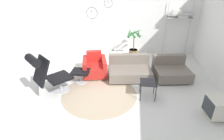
{
  "coord_description": "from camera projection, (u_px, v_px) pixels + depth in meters",
  "views": [
    {
      "loc": [
        0.77,
        -4.16,
        2.73
      ],
      "look_at": [
        0.25,
        0.12,
        0.55
      ],
      "focal_mm": 28.0,
      "sensor_mm": 36.0,
      "label": 1
    }
  ],
  "objects": [
    {
      "name": "ground_plane",
      "position": [
        103.0,
        88.0,
        5.0
      ],
      "size": [
        12.0,
        12.0,
        0.0
      ],
      "primitive_type": "plane",
      "color": "silver"
    },
    {
      "name": "wall_back",
      "position": [
        115.0,
        18.0,
        7.17
      ],
      "size": [
        12.0,
        0.09,
        2.8
      ],
      "color": "white",
      "rests_on": "ground_plane"
    },
    {
      "name": "round_rug",
      "position": [
        99.0,
        94.0,
        4.76
      ],
      "size": [
        2.04,
        2.04,
        0.01
      ],
      "color": "tan",
      "rests_on": "ground_plane"
    },
    {
      "name": "lounge_chair",
      "position": [
        46.0,
        71.0,
        4.42
      ],
      "size": [
        1.06,
        1.1,
        1.19
      ],
      "rotation": [
        0.0,
        0.0,
        -0.72
      ],
      "color": "#BCBCC1",
      "rests_on": "ground_plane"
    },
    {
      "name": "ottoman",
      "position": [
        81.0,
        73.0,
        5.19
      ],
      "size": [
        0.53,
        0.45,
        0.39
      ],
      "color": "#BCBCC1",
      "rests_on": "ground_plane"
    },
    {
      "name": "armchair_red",
      "position": [
        95.0,
        67.0,
        5.61
      ],
      "size": [
        0.89,
        0.95,
        0.73
      ],
      "rotation": [
        0.0,
        0.0,
        3.39
      ],
      "color": "silver",
      "rests_on": "ground_plane"
    },
    {
      "name": "couch_low",
      "position": [
        129.0,
        70.0,
        5.51
      ],
      "size": [
        1.42,
        1.13,
        0.66
      ],
      "rotation": [
        0.0,
        0.0,
        3.3
      ],
      "color": "black",
      "rests_on": "ground_plane"
    },
    {
      "name": "couch_second",
      "position": [
        171.0,
        71.0,
        5.48
      ],
      "size": [
        1.17,
        1.09,
        0.66
      ],
      "rotation": [
        0.0,
        0.0,
        3.3
      ],
      "color": "black",
      "rests_on": "ground_plane"
    },
    {
      "name": "side_table",
      "position": [
        148.0,
        84.0,
        4.46
      ],
      "size": [
        0.41,
        0.41,
        0.46
      ],
      "color": "black",
      "rests_on": "ground_plane"
    },
    {
      "name": "crt_television",
      "position": [
        217.0,
        107.0,
        3.82
      ],
      "size": [
        0.48,
        0.52,
        0.5
      ],
      "rotation": [
        0.0,
        0.0,
        1.71
      ],
      "color": "beige",
      "rests_on": "ground_plane"
    },
    {
      "name": "potted_plant",
      "position": [
        134.0,
        45.0,
        7.0
      ],
      "size": [
        0.58,
        0.61,
        1.16
      ],
      "color": "brown",
      "rests_on": "ground_plane"
    },
    {
      "name": "shelf_unit",
      "position": [
        180.0,
        16.0,
        6.62
      ],
      "size": [
        0.97,
        0.28,
        2.08
      ],
      "color": "#BCBCC1",
      "rests_on": "ground_plane"
    }
  ]
}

